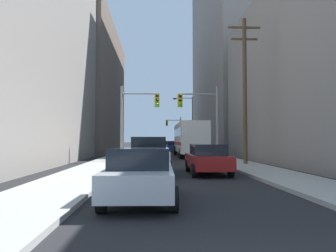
{
  "coord_description": "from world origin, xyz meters",
  "views": [
    {
      "loc": [
        -1.27,
        -2.53,
        1.76
      ],
      "look_at": [
        0.0,
        25.45,
        2.96
      ],
      "focal_mm": 33.77,
      "sensor_mm": 36.0,
      "label": 1
    }
  ],
  "objects_px": {
    "sedan_silver": "(140,174)",
    "sedan_black": "(151,148)",
    "traffic_signal_near_left": "(138,111)",
    "city_bus": "(189,138)",
    "traffic_signal_near_right": "(200,111)",
    "traffic_signal_far_right": "(174,128)",
    "sedan_grey": "(170,145)",
    "pickup_truck_white": "(148,155)",
    "sedan_blue": "(173,146)",
    "sedan_red": "(208,159)"
  },
  "relations": [
    {
      "from": "city_bus",
      "to": "sedan_black",
      "type": "bearing_deg",
      "value": 144.29
    },
    {
      "from": "sedan_silver",
      "to": "traffic_signal_near_right",
      "type": "relative_size",
      "value": 0.71
    },
    {
      "from": "sedan_black",
      "to": "traffic_signal_near_left",
      "type": "relative_size",
      "value": 0.7
    },
    {
      "from": "city_bus",
      "to": "traffic_signal_near_left",
      "type": "distance_m",
      "value": 9.15
    },
    {
      "from": "sedan_grey",
      "to": "sedan_blue",
      "type": "bearing_deg",
      "value": -90.03
    },
    {
      "from": "city_bus",
      "to": "traffic_signal_near_right",
      "type": "bearing_deg",
      "value": -89.78
    },
    {
      "from": "traffic_signal_near_right",
      "to": "traffic_signal_far_right",
      "type": "bearing_deg",
      "value": 89.72
    },
    {
      "from": "traffic_signal_near_right",
      "to": "sedan_black",
      "type": "bearing_deg",
      "value": 111.16
    },
    {
      "from": "sedan_black",
      "to": "traffic_signal_far_right",
      "type": "xyz_separation_m",
      "value": [
        4.13,
        23.92,
        3.23
      ]
    },
    {
      "from": "sedan_blue",
      "to": "traffic_signal_near_left",
      "type": "distance_m",
      "value": 20.74
    },
    {
      "from": "sedan_grey",
      "to": "pickup_truck_white",
      "type": "bearing_deg",
      "value": -94.55
    },
    {
      "from": "sedan_grey",
      "to": "traffic_signal_near_left",
      "type": "xyz_separation_m",
      "value": [
        -4.02,
        -29.59,
        3.24
      ]
    },
    {
      "from": "pickup_truck_white",
      "to": "sedan_blue",
      "type": "xyz_separation_m",
      "value": [
        3.03,
        28.66,
        -0.16
      ]
    },
    {
      "from": "traffic_signal_near_left",
      "to": "sedan_silver",
      "type": "bearing_deg",
      "value": -86.86
    },
    {
      "from": "traffic_signal_near_left",
      "to": "traffic_signal_near_right",
      "type": "relative_size",
      "value": 1.0
    },
    {
      "from": "sedan_grey",
      "to": "traffic_signal_near_right",
      "type": "bearing_deg",
      "value": -88.17
    },
    {
      "from": "city_bus",
      "to": "sedan_blue",
      "type": "xyz_separation_m",
      "value": [
        -0.92,
        12.67,
        -1.16
      ]
    },
    {
      "from": "traffic_signal_far_right",
      "to": "sedan_black",
      "type": "bearing_deg",
      "value": -99.81
    },
    {
      "from": "sedan_blue",
      "to": "traffic_signal_near_right",
      "type": "distance_m",
      "value": 20.37
    },
    {
      "from": "sedan_black",
      "to": "traffic_signal_near_right",
      "type": "distance_m",
      "value": 11.46
    },
    {
      "from": "city_bus",
      "to": "pickup_truck_white",
      "type": "distance_m",
      "value": 16.5
    },
    {
      "from": "traffic_signal_far_right",
      "to": "sedan_silver",
      "type": "bearing_deg",
      "value": -94.85
    },
    {
      "from": "city_bus",
      "to": "sedan_grey",
      "type": "height_order",
      "value": "city_bus"
    },
    {
      "from": "sedan_grey",
      "to": "traffic_signal_near_right",
      "type": "relative_size",
      "value": 0.7
    },
    {
      "from": "city_bus",
      "to": "sedan_black",
      "type": "relative_size",
      "value": 2.73
    },
    {
      "from": "sedan_silver",
      "to": "sedan_black",
      "type": "height_order",
      "value": "same"
    },
    {
      "from": "sedan_silver",
      "to": "sedan_grey",
      "type": "relative_size",
      "value": 1.01
    },
    {
      "from": "traffic_signal_near_left",
      "to": "traffic_signal_far_right",
      "type": "relative_size",
      "value": 1.0
    },
    {
      "from": "sedan_red",
      "to": "sedan_grey",
      "type": "distance_m",
      "value": 38.63
    },
    {
      "from": "sedan_black",
      "to": "city_bus",
      "type": "bearing_deg",
      "value": -35.71
    },
    {
      "from": "sedan_red",
      "to": "traffic_signal_far_right",
      "type": "xyz_separation_m",
      "value": [
        1.14,
        43.2,
        3.23
      ]
    },
    {
      "from": "sedan_grey",
      "to": "traffic_signal_far_right",
      "type": "distance_m",
      "value": 5.7
    },
    {
      "from": "sedan_black",
      "to": "traffic_signal_near_right",
      "type": "xyz_separation_m",
      "value": [
        3.97,
        -10.25,
        3.25
      ]
    },
    {
      "from": "sedan_blue",
      "to": "sedan_red",
      "type": "bearing_deg",
      "value": -90.04
    },
    {
      "from": "city_bus",
      "to": "traffic_signal_far_right",
      "type": "bearing_deg",
      "value": 89.58
    },
    {
      "from": "pickup_truck_white",
      "to": "traffic_signal_near_left",
      "type": "relative_size",
      "value": 0.9
    },
    {
      "from": "sedan_red",
      "to": "pickup_truck_white",
      "type": "bearing_deg",
      "value": 171.21
    },
    {
      "from": "traffic_signal_near_left",
      "to": "traffic_signal_near_right",
      "type": "bearing_deg",
      "value": 0.0
    },
    {
      "from": "sedan_silver",
      "to": "traffic_signal_near_left",
      "type": "height_order",
      "value": "traffic_signal_near_left"
    },
    {
      "from": "sedan_red",
      "to": "sedan_black",
      "type": "distance_m",
      "value": 19.52
    },
    {
      "from": "pickup_truck_white",
      "to": "traffic_signal_near_left",
      "type": "xyz_separation_m",
      "value": [
        -0.98,
        8.57,
        3.07
      ]
    },
    {
      "from": "sedan_black",
      "to": "traffic_signal_near_right",
      "type": "bearing_deg",
      "value": -68.84
    },
    {
      "from": "sedan_silver",
      "to": "sedan_black",
      "type": "distance_m",
      "value": 26.23
    },
    {
      "from": "sedan_blue",
      "to": "sedan_black",
      "type": "bearing_deg",
      "value": -107.05
    },
    {
      "from": "city_bus",
      "to": "sedan_silver",
      "type": "bearing_deg",
      "value": -99.84
    },
    {
      "from": "sedan_silver",
      "to": "sedan_blue",
      "type": "height_order",
      "value": "same"
    },
    {
      "from": "sedan_grey",
      "to": "traffic_signal_near_right",
      "type": "height_order",
      "value": "traffic_signal_near_right"
    },
    {
      "from": "city_bus",
      "to": "pickup_truck_white",
      "type": "height_order",
      "value": "city_bus"
    },
    {
      "from": "sedan_red",
      "to": "sedan_blue",
      "type": "xyz_separation_m",
      "value": [
        0.02,
        29.12,
        0.0
      ]
    },
    {
      "from": "city_bus",
      "to": "sedan_blue",
      "type": "height_order",
      "value": "city_bus"
    }
  ]
}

